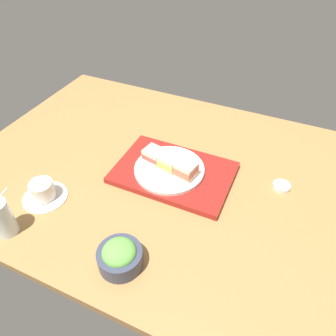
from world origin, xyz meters
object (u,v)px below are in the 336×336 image
(sandwich_near, at_px, (186,170))
(coffee_cup, at_px, (43,192))
(small_sauce_dish, at_px, (281,186))
(sandwich_middle, at_px, (169,162))
(sandwich_far, at_px, (154,155))
(sandwich_plate, at_px, (169,169))
(salad_bowl, at_px, (120,256))
(drinking_glass, at_px, (2,218))

(sandwich_near, height_order, coffee_cup, sandwich_near)
(coffee_cup, distance_m, small_sauce_dish, 0.77)
(sandwich_middle, bearing_deg, sandwich_far, -10.49)
(sandwich_middle, distance_m, coffee_cup, 0.41)
(coffee_cup, height_order, small_sauce_dish, coffee_cup)
(sandwich_middle, xyz_separation_m, small_sauce_dish, (-0.36, -0.09, -0.05))
(sandwich_plate, height_order, sandwich_far, sandwich_far)
(sandwich_far, xyz_separation_m, salad_bowl, (-0.09, 0.37, -0.02))
(sandwich_middle, height_order, sandwich_far, same)
(sandwich_plate, relative_size, sandwich_middle, 3.21)
(sandwich_near, bearing_deg, drinking_glass, 45.16)
(sandwich_near, relative_size, sandwich_far, 1.01)
(sandwich_near, height_order, sandwich_far, sandwich_near)
(salad_bowl, relative_size, drinking_glass, 1.01)
(salad_bowl, bearing_deg, sandwich_far, -77.09)
(coffee_cup, height_order, drinking_glass, drinking_glass)
(sandwich_far, distance_m, coffee_cup, 0.37)
(sandwich_near, height_order, sandwich_middle, sandwich_near)
(sandwich_plate, distance_m, sandwich_middle, 0.03)
(sandwich_far, height_order, drinking_glass, drinking_glass)
(sandwich_near, xyz_separation_m, small_sauce_dish, (-0.30, -0.11, -0.05))
(drinking_glass, xyz_separation_m, small_sauce_dish, (-0.69, -0.50, -0.05))
(sandwich_near, bearing_deg, sandwich_plate, -10.49)
(sandwich_middle, height_order, drinking_glass, drinking_glass)
(sandwich_plate, bearing_deg, sandwich_far, -10.49)
(sandwich_near, distance_m, sandwich_middle, 0.06)
(sandwich_near, distance_m, small_sauce_dish, 0.32)
(coffee_cup, bearing_deg, sandwich_middle, -141.27)
(salad_bowl, distance_m, small_sauce_dish, 0.57)
(drinking_glass, bearing_deg, sandwich_far, -122.44)
(sandwich_middle, distance_m, salad_bowl, 0.36)
(drinking_glass, bearing_deg, salad_bowl, -173.06)
(sandwich_near, distance_m, sandwich_far, 0.13)
(sandwich_far, relative_size, drinking_glass, 0.63)
(sandwich_far, relative_size, salad_bowl, 0.62)
(sandwich_plate, bearing_deg, sandwich_near, 169.51)
(drinking_glass, height_order, small_sauce_dish, drinking_glass)
(coffee_cup, xyz_separation_m, small_sauce_dish, (-0.68, -0.35, -0.02))
(sandwich_near, bearing_deg, salad_bowl, 83.40)
(sandwich_middle, relative_size, coffee_cup, 0.53)
(sandwich_far, xyz_separation_m, drinking_glass, (0.26, 0.42, 0.00))
(drinking_glass, bearing_deg, small_sauce_dish, -144.03)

